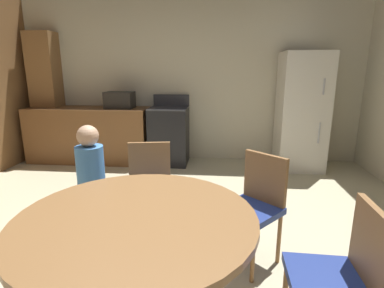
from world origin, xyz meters
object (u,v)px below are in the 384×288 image
object	(u,v)px
oven_range	(169,135)
dining_table	(138,241)
chair_north	(150,185)
person_child	(92,187)
chair_east	(343,274)
refrigerator	(301,112)
chair_northeast	(255,202)
microwave	(120,100)

from	to	relation	value
oven_range	dining_table	bearing A→B (deg)	-83.50
chair_north	person_child	distance (m)	0.50
chair_east	chair_north	bearing A→B (deg)	-39.17
refrigerator	chair_northeast	distance (m)	2.65
dining_table	chair_east	distance (m)	1.08
microwave	dining_table	size ratio (longest dim) A/B	0.34
person_child	chair_north	bearing A→B (deg)	85.35
chair_east	person_child	size ratio (longest dim) A/B	0.80
refrigerator	microwave	size ratio (longest dim) A/B	4.00
microwave	chair_north	bearing A→B (deg)	-66.18
refrigerator	chair_northeast	world-z (taller)	refrigerator
chair_north	chair_northeast	distance (m)	0.94
dining_table	chair_northeast	bearing A→B (deg)	47.48
refrigerator	microwave	distance (m)	2.84
chair_north	chair_east	distance (m)	1.66
chair_east	oven_range	bearing A→B (deg)	-64.64
refrigerator	dining_table	distance (m)	3.65
dining_table	chair_northeast	distance (m)	1.08
chair_north	dining_table	bearing A→B (deg)	-0.00
microwave	chair_east	xyz separation A→B (m)	(2.24, -3.32, -0.53)
oven_range	chair_northeast	size ratio (longest dim) A/B	1.26
microwave	oven_range	bearing A→B (deg)	0.26
chair_northeast	person_child	size ratio (longest dim) A/B	0.80
dining_table	person_child	distance (m)	0.99
oven_range	chair_northeast	distance (m)	2.73
microwave	dining_table	bearing A→B (deg)	-70.45
chair_north	chair_northeast	world-z (taller)	same
chair_northeast	person_child	world-z (taller)	person_child
refrigerator	microwave	xyz separation A→B (m)	(-2.84, 0.05, 0.15)
microwave	dining_table	xyz separation A→B (m)	(1.17, -3.29, -0.42)
refrigerator	chair_north	distance (m)	2.89
refrigerator	chair_east	xyz separation A→B (m)	(-0.60, -3.27, -0.38)
person_child	refrigerator	bearing A→B (deg)	100.17
chair_northeast	chair_north	bearing A→B (deg)	-63.85
chair_east	person_child	distance (m)	1.86
oven_range	refrigerator	world-z (taller)	refrigerator
oven_range	microwave	distance (m)	0.97
dining_table	chair_north	bearing A→B (deg)	99.79
microwave	chair_northeast	bearing A→B (deg)	-52.86
person_child	dining_table	bearing A→B (deg)	0.00
oven_range	refrigerator	bearing A→B (deg)	-1.51
microwave	chair_northeast	xyz separation A→B (m)	(1.89, -2.50, -0.53)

